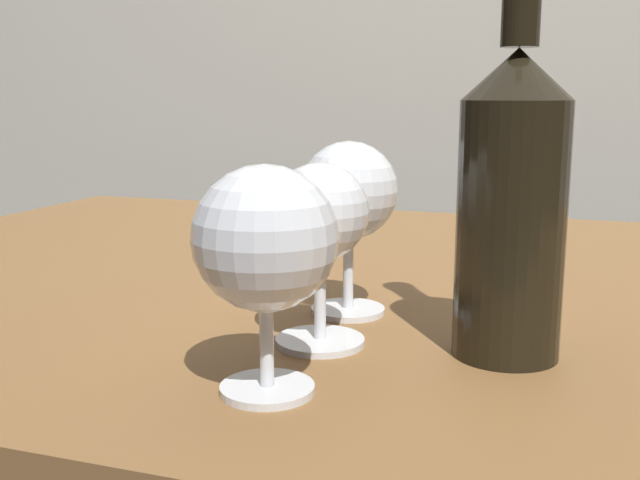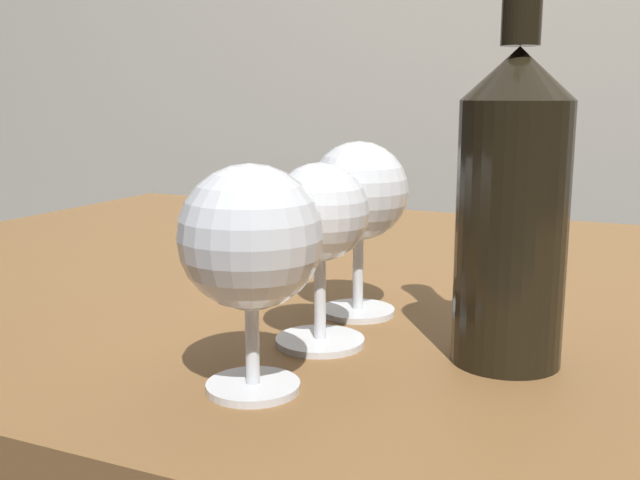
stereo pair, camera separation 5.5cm
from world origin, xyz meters
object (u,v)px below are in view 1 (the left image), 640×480
(wine_glass_port, at_px, (265,244))
(wine_glass_merlot, at_px, (320,220))
(wine_bottle, at_px, (512,197))
(wine_glass_amber, at_px, (349,195))

(wine_glass_port, height_order, wine_glass_merlot, wine_glass_port)
(wine_glass_port, bearing_deg, wine_bottle, 41.35)
(wine_glass_port, relative_size, wine_bottle, 0.48)
(wine_glass_port, distance_m, wine_glass_merlot, 0.10)
(wine_glass_merlot, xyz_separation_m, wine_glass_amber, (-0.00, 0.09, 0.01))
(wine_glass_merlot, distance_m, wine_bottle, 0.14)
(wine_glass_port, bearing_deg, wine_glass_amber, 90.45)
(wine_glass_port, bearing_deg, wine_glass_merlot, 88.85)
(wine_glass_amber, bearing_deg, wine_bottle, -25.35)
(wine_bottle, bearing_deg, wine_glass_merlot, -171.17)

